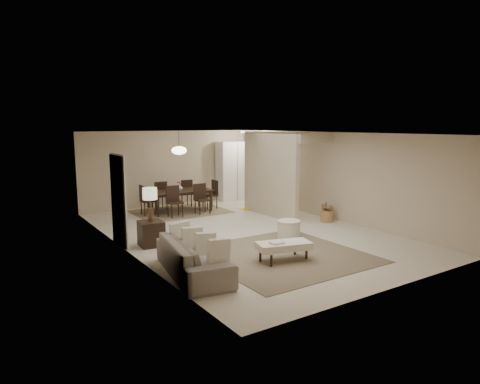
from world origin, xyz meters
TOP-DOWN VIEW (x-y plane):
  - floor at (0.00, 0.00)m, footprint 9.00×9.00m
  - ceiling at (0.00, 0.00)m, footprint 9.00×9.00m
  - back_wall at (0.00, 4.50)m, footprint 6.00×0.00m
  - left_wall at (-3.00, 0.00)m, footprint 0.00×9.00m
  - right_wall at (3.00, 0.00)m, footprint 0.00×9.00m
  - partition at (1.80, 1.25)m, footprint 0.15×2.50m
  - doorway at (-2.97, 0.60)m, footprint 0.04×0.90m
  - pantry_cabinet at (2.35, 4.15)m, footprint 1.20×0.55m
  - flush_light at (2.30, 3.20)m, footprint 0.44×0.44m
  - living_rug at (-0.38, -2.06)m, footprint 3.20×3.20m
  - sofa at (-2.45, -2.06)m, footprint 2.32×1.23m
  - ottoman_bench at (-0.58, -2.36)m, footprint 1.17×0.75m
  - side_table at (-2.40, 0.12)m, footprint 0.56×0.56m
  - table_lamp at (-2.40, 0.12)m, footprint 0.32×0.32m
  - round_pouf at (0.61, -1.09)m, footprint 0.56×0.56m
  - wicker_basket at (2.65, -0.30)m, footprint 0.44×0.44m
  - dining_rug at (-0.21, 3.22)m, footprint 2.80×2.10m
  - dining_table at (-0.21, 3.22)m, footprint 1.99×1.18m
  - dining_chairs at (-0.21, 3.22)m, footprint 2.49×1.85m
  - vase at (-0.21, 3.22)m, footprint 0.21×0.21m
  - yellow_mat at (2.02, 2.38)m, footprint 0.83×0.52m
  - pendant_light at (-0.21, 3.22)m, footprint 0.46×0.46m

SIDE VIEW (x-z plane):
  - floor at x=0.00m, z-range 0.00..0.00m
  - living_rug at x=-0.38m, z-range 0.00..0.01m
  - dining_rug at x=-0.21m, z-range 0.00..0.01m
  - yellow_mat at x=2.02m, z-range 0.00..0.01m
  - wicker_basket at x=2.65m, z-range 0.00..0.32m
  - round_pouf at x=0.61m, z-range 0.00..0.44m
  - side_table at x=-2.40m, z-range 0.00..0.57m
  - ottoman_bench at x=-0.58m, z-range 0.12..0.50m
  - sofa at x=-2.45m, z-range 0.00..0.65m
  - dining_table at x=-0.21m, z-range 0.00..0.68m
  - dining_chairs at x=-0.21m, z-range 0.00..0.92m
  - vase at x=-0.21m, z-range 0.68..0.85m
  - doorway at x=-2.97m, z-range 0.00..2.04m
  - pantry_cabinet at x=2.35m, z-range 0.00..2.10m
  - table_lamp at x=-2.40m, z-range 0.75..1.51m
  - back_wall at x=0.00m, z-range -1.75..4.25m
  - left_wall at x=-3.00m, z-range -3.25..5.75m
  - right_wall at x=3.00m, z-range -3.25..5.75m
  - partition at x=1.80m, z-range 0.00..2.50m
  - pendant_light at x=-0.21m, z-range 1.57..2.27m
  - flush_light at x=2.30m, z-range 2.44..2.48m
  - ceiling at x=0.00m, z-range 2.50..2.50m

